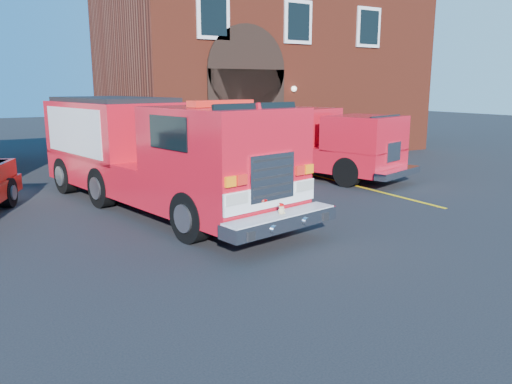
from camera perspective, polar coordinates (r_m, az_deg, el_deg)
ground at (r=11.08m, az=-3.14°, el=-5.46°), size 100.00×100.00×0.00m
parking_stripe_near at (r=15.72m, az=16.67°, el=-0.69°), size 0.12×3.00×0.01m
parking_stripe_mid at (r=17.85m, az=9.67°, el=1.13°), size 0.12×3.00×0.01m
parking_stripe_far at (r=20.20m, az=4.23°, el=2.53°), size 0.12×3.00×0.01m
fire_station at (r=27.18m, az=0.27°, el=13.99°), size 15.20×10.20×8.45m
fire_engine at (r=13.96m, az=-11.48°, el=4.53°), size 4.65×10.14×3.02m
secondary_truck at (r=19.15m, az=5.45°, el=6.11°), size 4.56×8.09×2.51m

